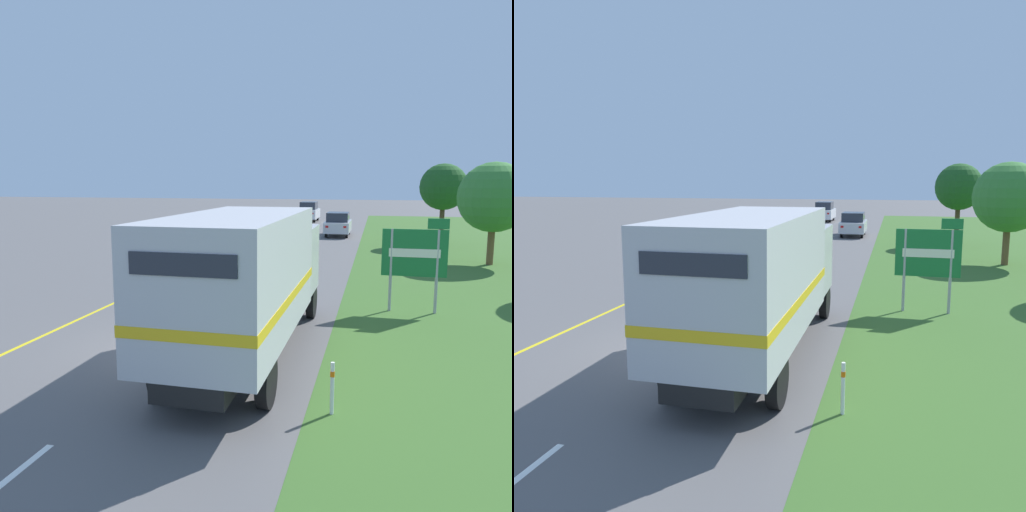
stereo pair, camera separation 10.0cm
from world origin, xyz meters
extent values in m
plane|color=#5B5959|center=(0.00, 0.00, 0.00)|extent=(200.00, 200.00, 0.00)
cube|color=yellow|center=(-3.70, 16.66, 0.00)|extent=(0.12, 65.44, 0.01)
cube|color=white|center=(0.00, 0.47, 0.00)|extent=(0.12, 2.60, 0.01)
cube|color=white|center=(0.00, 7.07, 0.00)|extent=(0.12, 2.60, 0.01)
cube|color=white|center=(0.00, 13.67, 0.00)|extent=(0.12, 2.60, 0.01)
cube|color=white|center=(0.00, 20.27, 0.00)|extent=(0.12, 2.60, 0.01)
cube|color=white|center=(0.00, 26.87, 0.00)|extent=(0.12, 2.60, 0.01)
cylinder|color=black|center=(0.96, 3.45, 0.50)|extent=(0.22, 1.00, 1.00)
cylinder|color=black|center=(2.97, 3.45, 0.50)|extent=(0.22, 1.00, 1.00)
cylinder|color=black|center=(0.96, -2.74, 0.50)|extent=(0.22, 1.00, 1.00)
cylinder|color=black|center=(2.97, -2.74, 0.50)|extent=(0.22, 1.00, 1.00)
cube|color=black|center=(1.97, 0.00, 0.68)|extent=(1.29, 8.26, 0.36)
cube|color=#B7B7BC|center=(1.97, -1.05, 2.12)|extent=(2.34, 6.16, 2.52)
cube|color=gold|center=(1.97, -1.05, 1.68)|extent=(2.36, 6.18, 0.20)
cube|color=#232833|center=(1.97, -4.14, 2.81)|extent=(1.75, 0.03, 0.36)
cube|color=#B7B7BC|center=(1.97, 3.08, 1.81)|extent=(2.24, 2.10, 1.90)
cube|color=#283342|center=(1.97, 4.14, 2.05)|extent=(1.99, 0.03, 0.85)
cylinder|color=black|center=(-2.59, 15.95, 0.33)|extent=(0.16, 0.66, 0.66)
cylinder|color=black|center=(-1.12, 15.95, 0.33)|extent=(0.16, 0.66, 0.66)
cylinder|color=black|center=(-2.59, 13.47, 0.33)|extent=(0.16, 0.66, 0.66)
cylinder|color=black|center=(-1.12, 13.47, 0.33)|extent=(0.16, 0.66, 0.66)
cube|color=white|center=(-1.85, 14.71, 0.78)|extent=(1.80, 4.00, 0.90)
cube|color=#282D38|center=(-1.85, 14.55, 1.61)|extent=(1.55, 2.20, 0.76)
cube|color=red|center=(-2.48, 12.70, 0.94)|extent=(0.20, 0.03, 0.14)
cube|color=red|center=(-1.22, 12.70, 0.94)|extent=(0.20, 0.03, 0.14)
cylinder|color=black|center=(1.20, 27.59, 0.33)|extent=(0.16, 0.66, 0.66)
cylinder|color=black|center=(2.68, 27.59, 0.33)|extent=(0.16, 0.66, 0.66)
cylinder|color=black|center=(1.20, 25.09, 0.33)|extent=(0.16, 0.66, 0.66)
cylinder|color=black|center=(2.68, 25.09, 0.33)|extent=(0.16, 0.66, 0.66)
cube|color=silver|center=(1.94, 26.34, 0.72)|extent=(1.80, 4.02, 0.77)
cube|color=#282D38|center=(1.94, 26.18, 1.43)|extent=(1.55, 2.21, 0.66)
cube|color=red|center=(1.31, 24.32, 0.85)|extent=(0.20, 0.03, 0.14)
cube|color=red|center=(2.57, 24.32, 0.85)|extent=(0.20, 0.03, 0.14)
cylinder|color=black|center=(-2.75, 40.70, 0.33)|extent=(0.16, 0.66, 0.66)
cylinder|color=black|center=(-1.27, 40.70, 0.33)|extent=(0.16, 0.66, 0.66)
cylinder|color=black|center=(-2.75, 38.05, 0.33)|extent=(0.16, 0.66, 0.66)
cylinder|color=black|center=(-1.27, 38.05, 0.33)|extent=(0.16, 0.66, 0.66)
cube|color=white|center=(-2.01, 39.38, 0.78)|extent=(1.80, 4.26, 0.89)
cube|color=#282D38|center=(-2.01, 39.21, 1.60)|extent=(1.55, 2.35, 0.76)
cube|color=red|center=(-2.64, 37.23, 0.93)|extent=(0.20, 0.03, 0.14)
cube|color=red|center=(-1.38, 37.23, 0.93)|extent=(0.20, 0.03, 0.14)
cylinder|color=#9E9EA3|center=(5.26, 4.82, 1.30)|extent=(0.09, 0.09, 2.60)
cylinder|color=#9E9EA3|center=(6.63, 4.82, 1.30)|extent=(0.09, 0.09, 2.60)
cube|color=#196B33|center=(5.94, 4.82, 1.87)|extent=(1.95, 0.06, 1.46)
cube|color=#196B33|center=(6.61, 4.82, 2.78)|extent=(0.62, 0.06, 0.32)
cube|color=silver|center=(5.94, 4.78, 1.87)|extent=(1.52, 0.02, 0.26)
cylinder|color=brown|center=(10.20, 15.05, 0.97)|extent=(0.32, 0.32, 1.94)
sphere|color=#387A33|center=(10.20, 15.05, 3.29)|extent=(3.38, 3.38, 3.38)
cylinder|color=#4C3823|center=(8.74, 22.34, 1.27)|extent=(0.30, 0.30, 2.53)
sphere|color=#1E511E|center=(8.74, 22.34, 3.70)|extent=(2.91, 2.91, 2.91)
cylinder|color=white|center=(4.15, -2.74, 0.47)|extent=(0.07, 0.07, 0.95)
cylinder|color=orange|center=(4.15, -2.74, 0.74)|extent=(0.08, 0.08, 0.10)
camera|label=1|loc=(4.82, -11.08, 4.06)|focal=35.00mm
camera|label=2|loc=(4.92, -11.05, 4.06)|focal=35.00mm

